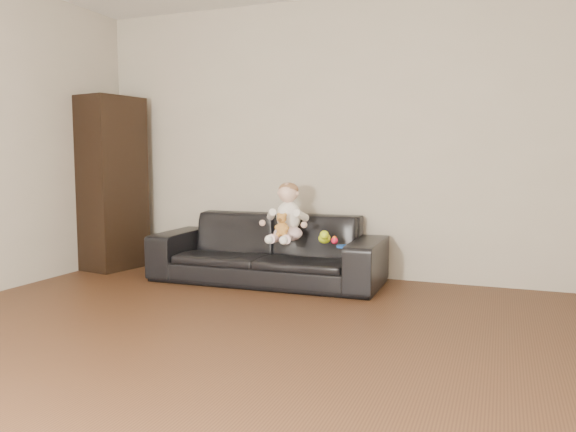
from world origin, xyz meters
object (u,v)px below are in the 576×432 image
at_px(baby, 287,216).
at_px(teddy_bear, 282,225).
at_px(cabinet, 112,183).
at_px(toy_green, 325,238).
at_px(toy_rattle, 334,241).
at_px(toy_blue_disc, 344,246).
at_px(sofa, 267,249).

height_order(baby, teddy_bear, baby).
bearing_deg(cabinet, toy_green, 6.19).
relative_size(cabinet, toy_rattle, 28.71).
xyz_separation_m(teddy_bear, toy_rattle, (0.42, 0.14, -0.13)).
bearing_deg(teddy_bear, toy_green, 3.60).
xyz_separation_m(baby, toy_blue_disc, (0.55, -0.15, -0.22)).
bearing_deg(toy_green, cabinet, 176.02).
height_order(cabinet, toy_green, cabinet).
bearing_deg(baby, sofa, 144.95).
height_order(cabinet, teddy_bear, cabinet).
relative_size(sofa, baby, 4.06).
distance_m(toy_green, toy_rattle, 0.09).
bearing_deg(baby, toy_rattle, -10.97).
height_order(teddy_bear, toy_blue_disc, teddy_bear).
relative_size(sofa, toy_rattle, 34.41).
xyz_separation_m(sofa, toy_blue_disc, (0.79, -0.27, 0.10)).
bearing_deg(cabinet, teddy_bear, 1.36).
bearing_deg(teddy_bear, baby, 73.62).
bearing_deg(toy_blue_disc, teddy_bear, -179.97).
bearing_deg(toy_green, toy_rattle, -0.62).
relative_size(sofa, cabinet, 1.20).
distance_m(sofa, cabinet, 1.81).
bearing_deg(toy_rattle, sofa, 169.47).
bearing_deg(toy_rattle, toy_green, 179.38).
distance_m(baby, toy_rattle, 0.47).
relative_size(sofa, toy_blue_disc, 18.16).
bearing_deg(baby, cabinet, 166.01).
xyz_separation_m(cabinet, baby, (1.96, -0.15, -0.24)).
xyz_separation_m(baby, toy_rattle, (0.43, -0.01, -0.20)).
relative_size(toy_green, toy_blue_disc, 1.11).
relative_size(toy_rattle, toy_blue_disc, 0.53).
bearing_deg(baby, teddy_bear, -95.89).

